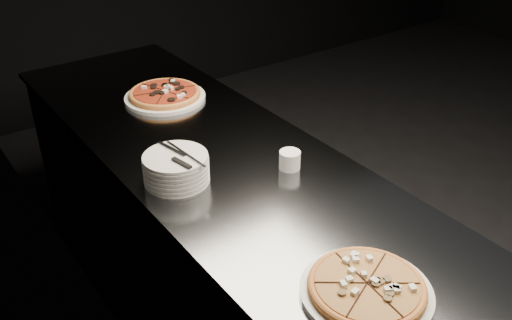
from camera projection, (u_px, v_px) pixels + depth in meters
floor at (503, 180)px, 3.64m from camera, size 5.00×5.00×0.00m
wall_left at (104, 47)px, 1.67m from camera, size 0.02×5.00×2.80m
counter at (221, 249)px, 2.34m from camera, size 0.74×2.44×0.92m
pizza_mushroom at (367, 288)px, 1.46m from camera, size 0.40×0.40×0.04m
pizza_tomato at (165, 95)px, 2.50m from camera, size 0.37×0.37×0.04m
plate_stack at (176, 168)px, 1.91m from camera, size 0.22×0.22×0.10m
cutlery at (180, 156)px, 1.88m from camera, size 0.08×0.24×0.01m
ramekin at (290, 159)px, 1.99m from camera, size 0.07×0.07×0.07m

